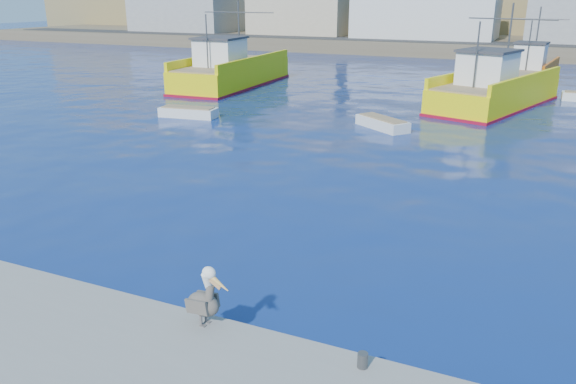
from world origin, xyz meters
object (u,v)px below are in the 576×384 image
(boat_orange, at_px, (530,70))
(pelican, at_px, (205,300))
(trawler_yellow_b, at_px, (494,91))
(skiff_mid, at_px, (382,124))
(trawler_yellow_a, at_px, (231,72))
(skiff_left, at_px, (188,113))

(boat_orange, distance_m, pelican, 44.32)
(trawler_yellow_b, distance_m, skiff_mid, 10.50)
(trawler_yellow_a, relative_size, skiff_left, 3.78)
(skiff_left, distance_m, skiff_mid, 11.76)
(trawler_yellow_a, distance_m, pelican, 36.35)
(boat_orange, xyz_separation_m, pelican, (-4.63, -44.07, 0.03))
(trawler_yellow_a, bearing_deg, boat_orange, 28.90)
(skiff_left, bearing_deg, pelican, -55.29)
(skiff_left, relative_size, skiff_mid, 1.05)
(pelican, bearing_deg, boat_orange, 84.00)
(trawler_yellow_b, xyz_separation_m, skiff_mid, (-5.00, -9.20, -0.86))
(trawler_yellow_a, bearing_deg, pelican, -61.09)
(trawler_yellow_b, distance_m, skiff_left, 19.96)
(trawler_yellow_a, relative_size, trawler_yellow_b, 1.05)
(skiff_left, bearing_deg, skiff_mid, 9.03)
(trawler_yellow_a, bearing_deg, trawler_yellow_b, -2.73)
(trawler_yellow_a, distance_m, trawler_yellow_b, 20.49)
(boat_orange, distance_m, skiff_mid, 23.43)
(skiff_left, height_order, skiff_mid, skiff_left)
(trawler_yellow_b, relative_size, skiff_left, 3.59)
(trawler_yellow_a, xyz_separation_m, trawler_yellow_b, (20.47, -0.98, -0.07))
(trawler_yellow_a, xyz_separation_m, skiff_mid, (15.47, -10.18, -0.93))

